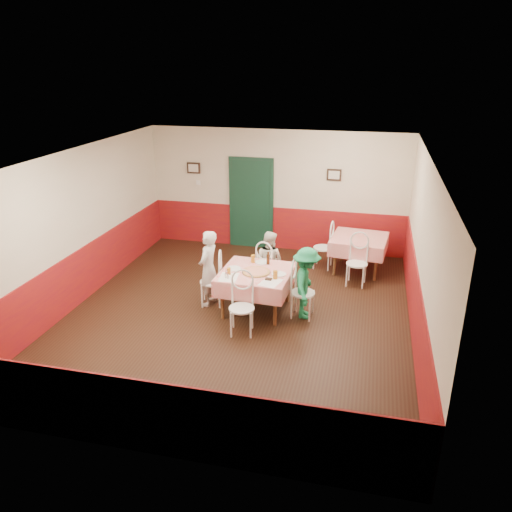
% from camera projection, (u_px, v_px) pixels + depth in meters
% --- Properties ---
extents(floor, '(7.00, 7.00, 0.00)m').
position_uv_depth(floor, '(238.00, 314.00, 8.90)').
color(floor, black).
rests_on(floor, ground).
extents(ceiling, '(7.00, 7.00, 0.00)m').
position_uv_depth(ceiling, '(236.00, 157.00, 7.87)').
color(ceiling, white).
rests_on(ceiling, back_wall).
extents(back_wall, '(6.00, 0.10, 2.80)m').
position_uv_depth(back_wall, '(277.00, 191.00, 11.56)').
color(back_wall, beige).
rests_on(back_wall, ground).
extents(front_wall, '(6.00, 0.10, 2.80)m').
position_uv_depth(front_wall, '(149.00, 351.00, 5.22)').
color(front_wall, beige).
rests_on(front_wall, ground).
extents(left_wall, '(0.10, 7.00, 2.80)m').
position_uv_depth(left_wall, '(77.00, 228.00, 9.03)').
color(left_wall, beige).
rests_on(left_wall, ground).
extents(right_wall, '(0.10, 7.00, 2.80)m').
position_uv_depth(right_wall, '(423.00, 255.00, 7.75)').
color(right_wall, beige).
rests_on(right_wall, ground).
extents(wainscot_back, '(6.00, 0.03, 1.00)m').
position_uv_depth(wainscot_back, '(276.00, 228.00, 11.87)').
color(wainscot_back, maroon).
rests_on(wainscot_back, ground).
extents(wainscot_front, '(6.00, 0.03, 1.00)m').
position_uv_depth(wainscot_front, '(156.00, 419.00, 5.56)').
color(wainscot_front, maroon).
rests_on(wainscot_front, ground).
extents(wainscot_left, '(0.03, 7.00, 1.00)m').
position_uv_depth(wainscot_left, '(84.00, 273.00, 9.36)').
color(wainscot_left, maroon).
rests_on(wainscot_left, ground).
extents(wainscot_right, '(0.03, 7.00, 1.00)m').
position_uv_depth(wainscot_right, '(415.00, 307.00, 8.08)').
color(wainscot_right, maroon).
rests_on(wainscot_right, ground).
extents(door, '(0.96, 0.06, 2.10)m').
position_uv_depth(door, '(251.00, 204.00, 11.77)').
color(door, black).
rests_on(door, ground).
extents(picture_left, '(0.32, 0.03, 0.26)m').
position_uv_depth(picture_left, '(194.00, 168.00, 11.77)').
color(picture_left, black).
rests_on(picture_left, back_wall).
extents(picture_right, '(0.32, 0.03, 0.26)m').
position_uv_depth(picture_right, '(334.00, 175.00, 11.07)').
color(picture_right, black).
rests_on(picture_right, back_wall).
extents(thermostat, '(0.10, 0.03, 0.10)m').
position_uv_depth(thermostat, '(198.00, 183.00, 11.88)').
color(thermostat, white).
rests_on(thermostat, back_wall).
extents(main_table, '(1.28, 1.28, 0.77)m').
position_uv_depth(main_table, '(256.00, 291.00, 8.93)').
color(main_table, red).
rests_on(main_table, ground).
extents(second_table, '(1.23, 1.23, 0.77)m').
position_uv_depth(second_table, '(358.00, 254.00, 10.62)').
color(second_table, red).
rests_on(second_table, ground).
extents(chair_left, '(0.49, 0.49, 0.90)m').
position_uv_depth(chair_left, '(211.00, 282.00, 9.12)').
color(chair_left, white).
rests_on(chair_left, ground).
extents(chair_right, '(0.45, 0.45, 0.90)m').
position_uv_depth(chair_right, '(303.00, 293.00, 8.68)').
color(chair_right, white).
rests_on(chair_right, ground).
extents(chair_far, '(0.52, 0.52, 0.90)m').
position_uv_depth(chair_far, '(268.00, 269.00, 9.66)').
color(chair_far, white).
rests_on(chair_far, ground).
extents(chair_near, '(0.48, 0.48, 0.90)m').
position_uv_depth(chair_near, '(242.00, 308.00, 8.14)').
color(chair_near, white).
rests_on(chair_near, ground).
extents(chair_second_a, '(0.46, 0.46, 0.90)m').
position_uv_depth(chair_second_a, '(323.00, 248.00, 10.75)').
color(chair_second_a, white).
rests_on(chair_second_a, ground).
extents(chair_second_b, '(0.46, 0.46, 0.90)m').
position_uv_depth(chair_second_b, '(357.00, 264.00, 9.91)').
color(chair_second_b, white).
rests_on(chair_second_b, ground).
extents(pizza, '(0.50, 0.50, 0.03)m').
position_uv_depth(pizza, '(256.00, 272.00, 8.73)').
color(pizza, '#B74723').
rests_on(pizza, main_table).
extents(plate_left, '(0.26, 0.26, 0.01)m').
position_uv_depth(plate_left, '(234.00, 268.00, 8.89)').
color(plate_left, white).
rests_on(plate_left, main_table).
extents(plate_right, '(0.26, 0.26, 0.01)m').
position_uv_depth(plate_right, '(279.00, 274.00, 8.65)').
color(plate_right, white).
rests_on(plate_right, main_table).
extents(plate_far, '(0.26, 0.26, 0.01)m').
position_uv_depth(plate_far, '(262.00, 262.00, 9.16)').
color(plate_far, white).
rests_on(plate_far, main_table).
extents(glass_a, '(0.07, 0.07, 0.12)m').
position_uv_depth(glass_a, '(229.00, 271.00, 8.63)').
color(glass_a, '#BF7219').
rests_on(glass_a, main_table).
extents(glass_b, '(0.08, 0.08, 0.14)m').
position_uv_depth(glass_b, '(275.00, 275.00, 8.46)').
color(glass_b, '#BF7219').
rests_on(glass_b, main_table).
extents(glass_c, '(0.08, 0.08, 0.14)m').
position_uv_depth(glass_c, '(253.00, 259.00, 9.15)').
color(glass_c, '#BF7219').
rests_on(glass_c, main_table).
extents(beer_bottle, '(0.06, 0.06, 0.22)m').
position_uv_depth(beer_bottle, '(268.00, 259.00, 9.05)').
color(beer_bottle, '#381C0A').
rests_on(beer_bottle, main_table).
extents(shaker_a, '(0.04, 0.04, 0.09)m').
position_uv_depth(shaker_a, '(226.00, 276.00, 8.50)').
color(shaker_a, silver).
rests_on(shaker_a, main_table).
extents(shaker_b, '(0.04, 0.04, 0.09)m').
position_uv_depth(shaker_b, '(228.00, 276.00, 8.47)').
color(shaker_b, silver).
rests_on(shaker_b, main_table).
extents(shaker_c, '(0.04, 0.04, 0.09)m').
position_uv_depth(shaker_c, '(227.00, 274.00, 8.58)').
color(shaker_c, '#B23319').
rests_on(shaker_c, main_table).
extents(menu_left, '(0.34, 0.43, 0.00)m').
position_uv_depth(menu_left, '(229.00, 277.00, 8.54)').
color(menu_left, white).
rests_on(menu_left, main_table).
extents(menu_right, '(0.39, 0.46, 0.00)m').
position_uv_depth(menu_right, '(271.00, 282.00, 8.35)').
color(menu_right, white).
rests_on(menu_right, main_table).
extents(wallet, '(0.11, 0.10, 0.02)m').
position_uv_depth(wallet, '(269.00, 279.00, 8.45)').
color(wallet, black).
rests_on(wallet, main_table).
extents(diner_left, '(0.41, 0.56, 1.42)m').
position_uv_depth(diner_left, '(208.00, 268.00, 9.04)').
color(diner_left, gray).
rests_on(diner_left, ground).
extents(diner_far, '(0.70, 0.61, 1.21)m').
position_uv_depth(diner_far, '(269.00, 261.00, 9.65)').
color(diner_far, gray).
rests_on(diner_far, ground).
extents(diner_right, '(0.52, 0.85, 1.29)m').
position_uv_depth(diner_right, '(306.00, 283.00, 8.60)').
color(diner_right, gray).
rests_on(diner_right, ground).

